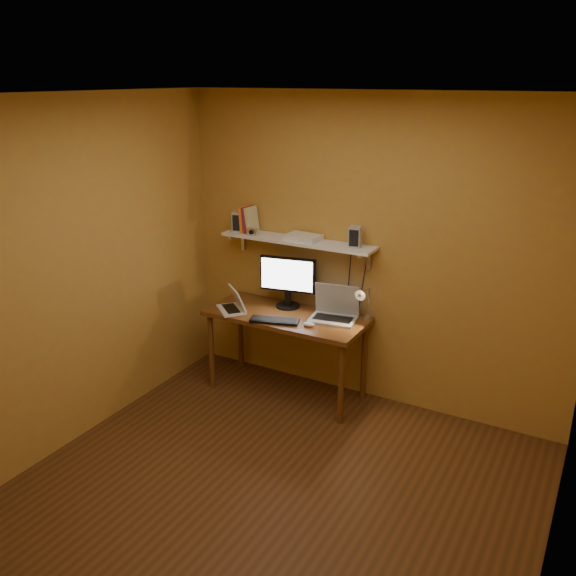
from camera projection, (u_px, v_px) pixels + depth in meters
The scene contains 14 objects.
room at pixel (272, 317), 3.74m from camera, with size 3.44×3.24×2.64m.
desk at pixel (286, 324), 5.28m from camera, with size 1.40×0.60×0.75m.
wall_shelf at pixel (297, 241), 5.21m from camera, with size 1.40×0.25×0.21m.
monitor at pixel (288, 279), 5.35m from camera, with size 0.50×0.25×0.46m.
laptop at pixel (335, 310), 5.15m from camera, with size 0.42×0.33×0.29m.
netbook at pixel (234, 304), 5.33m from camera, with size 0.35×0.34×0.21m.
keyboard at pixel (275, 321), 5.10m from camera, with size 0.41×0.14×0.02m, color black.
mouse at pixel (309, 324), 5.00m from camera, with size 0.10×0.06×0.03m, color silver.
desk_lamp at pixel (364, 300), 4.99m from camera, with size 0.09×0.23×0.38m.
speaker_left at pixel (239, 222), 5.44m from camera, with size 0.10×0.10×0.18m, color #999BA1.
speaker_right at pixel (355, 237), 4.95m from camera, with size 0.10×0.10×0.17m, color #999BA1.
books at pixel (249, 219), 5.41m from camera, with size 0.13×0.16×0.23m.
shelf_camera at pixel (252, 232), 5.33m from camera, with size 0.11×0.05×0.07m.
router at pixel (304, 237), 5.17m from camera, with size 0.29×0.19×0.05m, color silver.
Camera 1 is at (1.77, -2.98, 2.70)m, focal length 38.00 mm.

